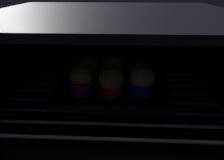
% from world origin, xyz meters
% --- Properties ---
extents(oven_cavity, '(0.59, 0.47, 0.37)m').
position_xyz_m(oven_cavity, '(0.00, 0.26, 0.17)').
color(oven_cavity, black).
rests_on(oven_cavity, ground).
extents(oven_rack, '(0.55, 0.42, 0.01)m').
position_xyz_m(oven_rack, '(0.00, 0.22, 0.14)').
color(oven_rack, '#42424C').
rests_on(oven_rack, oven_cavity).
extents(baking_tray, '(0.30, 0.22, 0.02)m').
position_xyz_m(baking_tray, '(0.00, 0.22, 0.15)').
color(baking_tray, black).
rests_on(baking_tray, oven_rack).
extents(muffin_row0_col0, '(0.06, 0.06, 0.08)m').
position_xyz_m(muffin_row0_col0, '(-0.08, 0.19, 0.19)').
color(muffin_row0_col0, '#7A238C').
rests_on(muffin_row0_col0, baking_tray).
extents(muffin_row0_col1, '(0.07, 0.07, 0.08)m').
position_xyz_m(muffin_row0_col1, '(-0.00, 0.18, 0.19)').
color(muffin_row0_col1, red).
rests_on(muffin_row0_col1, baking_tray).
extents(muffin_row0_col2, '(0.06, 0.06, 0.08)m').
position_xyz_m(muffin_row0_col2, '(0.08, 0.19, 0.19)').
color(muffin_row0_col2, '#1928B7').
rests_on(muffin_row0_col2, baking_tray).
extents(muffin_row1_col0, '(0.06, 0.06, 0.07)m').
position_xyz_m(muffin_row1_col0, '(-0.07, 0.26, 0.19)').
color(muffin_row1_col0, '#0C8C84').
rests_on(muffin_row1_col0, baking_tray).
extents(muffin_row1_col1, '(0.06, 0.06, 0.08)m').
position_xyz_m(muffin_row1_col1, '(-0.00, 0.26, 0.19)').
color(muffin_row1_col1, '#1928B7').
rests_on(muffin_row1_col1, baking_tray).
extents(muffin_row1_col2, '(0.06, 0.06, 0.07)m').
position_xyz_m(muffin_row1_col2, '(0.07, 0.26, 0.19)').
color(muffin_row1_col2, '#0C8C84').
rests_on(muffin_row1_col2, baking_tray).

